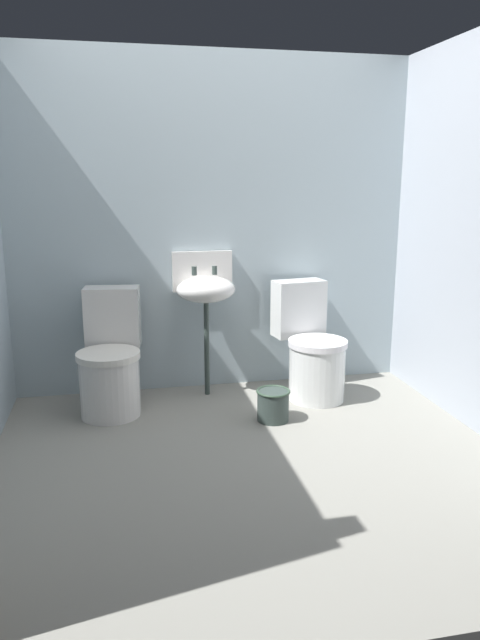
{
  "coord_description": "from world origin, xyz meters",
  "views": [
    {
      "loc": [
        -0.67,
        -2.91,
        1.48
      ],
      "look_at": [
        0.0,
        0.3,
        0.7
      ],
      "focal_mm": 33.47,
      "sensor_mm": 36.0,
      "label": 1
    }
  ],
  "objects_px": {
    "toilet_right": "(311,351)",
    "bucket": "(273,404)",
    "toilet_left": "(111,363)",
    "sink": "(205,288)"
  },
  "relations": [
    {
      "from": "toilet_left",
      "to": "toilet_right",
      "type": "xyz_separation_m",
      "value": [
        1.36,
        0.0,
        0.0
      ]
    },
    {
      "from": "toilet_left",
      "to": "toilet_right",
      "type": "distance_m",
      "value": 1.36
    },
    {
      "from": "toilet_left",
      "to": "sink",
      "type": "height_order",
      "value": "sink"
    },
    {
      "from": "toilet_right",
      "to": "bucket",
      "type": "relative_size",
      "value": 3.64
    },
    {
      "from": "bucket",
      "to": "sink",
      "type": "bearing_deg",
      "value": 120.14
    },
    {
      "from": "sink",
      "to": "bucket",
      "type": "height_order",
      "value": "sink"
    },
    {
      "from": "sink",
      "to": "bucket",
      "type": "relative_size",
      "value": 4.62
    },
    {
      "from": "toilet_left",
      "to": "bucket",
      "type": "height_order",
      "value": "toilet_left"
    },
    {
      "from": "toilet_left",
      "to": "bucket",
      "type": "bearing_deg",
      "value": 165.6
    },
    {
      "from": "toilet_right",
      "to": "bucket",
      "type": "distance_m",
      "value": 0.58
    }
  ]
}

